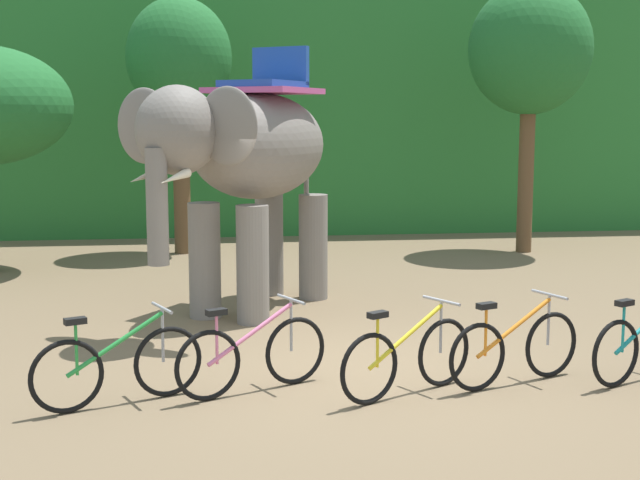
# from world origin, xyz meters

# --- Properties ---
(ground_plane) EXTENTS (80.00, 80.00, 0.00)m
(ground_plane) POSITION_xyz_m (0.00, 0.00, 0.00)
(ground_plane) COLOR brown
(foliage_hedge) EXTENTS (36.00, 6.00, 5.55)m
(foliage_hedge) POSITION_xyz_m (0.00, 13.92, 2.77)
(foliage_hedge) COLOR #28702D
(foliage_hedge) RESTS_ON ground
(tree_center_left) EXTENTS (2.10, 2.10, 5.12)m
(tree_center_left) POSITION_xyz_m (-2.17, 8.63, 3.87)
(tree_center_left) COLOR brown
(tree_center_left) RESTS_ON ground
(tree_right) EXTENTS (2.46, 2.46, 5.43)m
(tree_right) POSITION_xyz_m (4.81, 7.93, 4.07)
(tree_right) COLOR brown
(tree_right) RESTS_ON ground
(elephant) EXTENTS (3.32, 4.00, 3.78)m
(elephant) POSITION_xyz_m (-1.06, 2.98, 2.20)
(elephant) COLOR slate
(elephant) RESTS_ON ground
(bike_green) EXTENTS (1.59, 0.79, 0.92)m
(bike_green) POSITION_xyz_m (-2.51, -0.94, 0.39)
(bike_green) COLOR black
(bike_green) RESTS_ON ground
(bike_pink) EXTENTS (1.56, 0.83, 0.92)m
(bike_pink) POSITION_xyz_m (-1.21, -0.72, 0.39)
(bike_pink) COLOR black
(bike_pink) RESTS_ON ground
(bike_yellow) EXTENTS (1.51, 0.90, 0.92)m
(bike_yellow) POSITION_xyz_m (0.32, -1.00, 0.39)
(bike_yellow) COLOR black
(bike_yellow) RESTS_ON ground
(bike_orange) EXTENTS (1.60, 0.76, 0.92)m
(bike_orange) POSITION_xyz_m (1.51, -0.79, 0.39)
(bike_orange) COLOR black
(bike_orange) RESTS_ON ground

